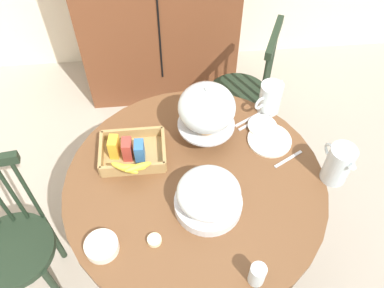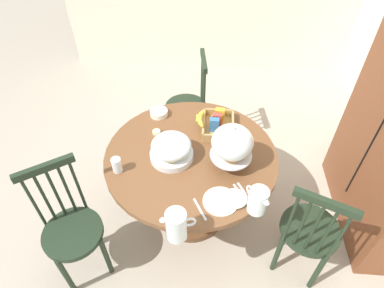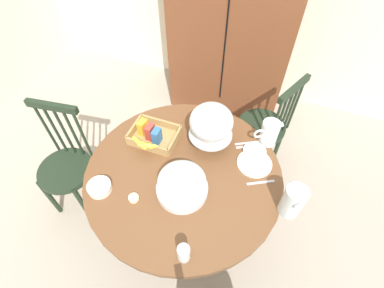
{
  "view_description": "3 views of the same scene",
  "coord_description": "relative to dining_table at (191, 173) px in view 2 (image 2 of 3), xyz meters",
  "views": [
    {
      "loc": [
        -0.09,
        -1.06,
        2.32
      ],
      "look_at": [
        0.03,
        0.12,
        0.84
      ],
      "focal_mm": 38.03,
      "sensor_mm": 36.0,
      "label": 1
    },
    {
      "loc": [
        1.61,
        0.1,
        2.39
      ],
      "look_at": [
        -0.07,
        -0.03,
        0.74
      ],
      "focal_mm": 30.4,
      "sensor_mm": 36.0,
      "label": 2
    },
    {
      "loc": [
        0.42,
        -0.93,
        2.21
      ],
      "look_at": [
        0.03,
        0.12,
        0.84
      ],
      "focal_mm": 26.65,
      "sensor_mm": 36.0,
      "label": 3
    }
  ],
  "objects": [
    {
      "name": "ground_plane",
      "position": [
        -0.03,
        0.03,
        -0.53
      ],
      "size": [
        10.0,
        10.0,
        0.0
      ],
      "primitive_type": "plane",
      "color": "#A89E8E"
    },
    {
      "name": "dining_table",
      "position": [
        0.0,
        0.0,
        0.0
      ],
      "size": [
        1.22,
        1.22,
        0.74
      ],
      "color": "brown",
      "rests_on": "ground_plane"
    },
    {
      "name": "windsor_chair_near_window",
      "position": [
        -0.91,
        -0.09,
        -0.08
      ],
      "size": [
        0.4,
        0.4,
        0.97
      ],
      "color": "#1E2D1E",
      "rests_on": "ground_plane"
    },
    {
      "name": "windsor_chair_by_cabinet",
      "position": [
        0.49,
        -0.76,
        -0.08
      ],
      "size": [
        0.46,
        0.46,
        0.97
      ],
      "color": "#1E2D1E",
      "rests_on": "ground_plane"
    },
    {
      "name": "windsor_chair_facing_door",
      "position": [
        0.39,
        0.82,
        -0.08
      ],
      "size": [
        0.44,
        0.44,
        0.97
      ],
      "color": "#1E2D1E",
      "rests_on": "ground_plane"
    },
    {
      "name": "pastry_stand_with_dome",
      "position": [
        0.08,
        0.27,
        0.41
      ],
      "size": [
        0.28,
        0.28,
        0.34
      ],
      "color": "silver",
      "rests_on": "dining_table"
    },
    {
      "name": "fruit_platter_covered",
      "position": [
        0.04,
        -0.13,
        0.29
      ],
      "size": [
        0.3,
        0.3,
        0.18
      ],
      "color": "silver",
      "rests_on": "dining_table"
    },
    {
      "name": "orange_juice_pitcher",
      "position": [
        0.64,
        -0.03,
        0.3
      ],
      "size": [
        0.12,
        0.2,
        0.21
      ],
      "color": "silver",
      "rests_on": "dining_table"
    },
    {
      "name": "milk_pitcher",
      "position": [
        0.43,
        0.43,
        0.29
      ],
      "size": [
        0.18,
        0.13,
        0.17
      ],
      "color": "silver",
      "rests_on": "dining_table"
    },
    {
      "name": "cereal_basket",
      "position": [
        -0.29,
        0.17,
        0.25
      ],
      "size": [
        0.32,
        0.3,
        0.12
      ],
      "color": "tan",
      "rests_on": "dining_table"
    },
    {
      "name": "china_plate_large",
      "position": [
        0.4,
        0.21,
        0.21
      ],
      "size": [
        0.22,
        0.22,
        0.01
      ],
      "primitive_type": "cylinder",
      "color": "white",
      "rests_on": "dining_table"
    },
    {
      "name": "china_plate_small",
      "position": [
        0.38,
        0.3,
        0.23
      ],
      "size": [
        0.15,
        0.15,
        0.01
      ],
      "primitive_type": "cylinder",
      "color": "white",
      "rests_on": "china_plate_large"
    },
    {
      "name": "cereal_bowl",
      "position": [
        -0.41,
        -0.29,
        0.23
      ],
      "size": [
        0.14,
        0.14,
        0.04
      ],
      "primitive_type": "cylinder",
      "color": "white",
      "rests_on": "dining_table"
    },
    {
      "name": "drinking_glass",
      "position": [
        0.19,
        -0.48,
        0.26
      ],
      "size": [
        0.06,
        0.06,
        0.11
      ],
      "primitive_type": "cylinder",
      "color": "silver",
      "rests_on": "dining_table"
    },
    {
      "name": "butter_dish",
      "position": [
        -0.2,
        -0.28,
        0.22
      ],
      "size": [
        0.06,
        0.06,
        0.02
      ],
      "primitive_type": "cylinder",
      "color": "beige",
      "rests_on": "dining_table"
    },
    {
      "name": "table_knife",
      "position": [
        0.33,
        0.34,
        0.21
      ],
      "size": [
        0.16,
        0.09,
        0.01
      ],
      "primitive_type": "cube",
      "rotation": [
        0.0,
        0.0,
        6.78
      ],
      "color": "silver",
      "rests_on": "dining_table"
    },
    {
      "name": "dinner_fork",
      "position": [
        0.32,
        0.36,
        0.21
      ],
      "size": [
        0.16,
        0.09,
        0.01
      ],
      "primitive_type": "cube",
      "rotation": [
        0.0,
        0.0,
        6.78
      ],
      "color": "silver",
      "rests_on": "dining_table"
    },
    {
      "name": "soup_spoon",
      "position": [
        0.46,
        0.09,
        0.21
      ],
      "size": [
        0.16,
        0.09,
        0.01
      ],
      "primitive_type": "cube",
      "rotation": [
        0.0,
        0.0,
        6.78
      ],
      "color": "silver",
      "rests_on": "dining_table"
    }
  ]
}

